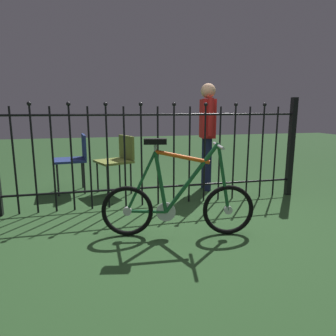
# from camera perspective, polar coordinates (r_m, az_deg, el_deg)

# --- Properties ---
(ground_plane) EXTENTS (20.00, 20.00, 0.00)m
(ground_plane) POSITION_cam_1_polar(r_m,az_deg,el_deg) (3.12, 1.22, -10.72)
(ground_plane) COLOR #244421
(iron_fence) EXTENTS (3.68, 0.07, 1.31)m
(iron_fence) POSITION_cam_1_polar(r_m,az_deg,el_deg) (3.63, -2.41, 3.05)
(iron_fence) COLOR black
(iron_fence) RESTS_ON ground
(bicycle) EXTENTS (1.39, 0.43, 0.90)m
(bicycle) POSITION_cam_1_polar(r_m,az_deg,el_deg) (2.79, 1.85, -6.51)
(bicycle) COLOR black
(bicycle) RESTS_ON ground
(chair_olive) EXTENTS (0.56, 0.56, 0.79)m
(chair_olive) POSITION_cam_1_polar(r_m,az_deg,el_deg) (4.25, -9.32, 1.96)
(chair_olive) COLOR black
(chair_olive) RESTS_ON ground
(chair_navy) EXTENTS (0.48, 0.47, 0.81)m
(chair_navy) POSITION_cam_1_polar(r_m,az_deg,el_deg) (4.42, -17.09, 2.11)
(chair_navy) COLOR black
(chair_navy) RESTS_ON ground
(person_visitor) EXTENTS (0.22, 0.47, 1.50)m
(person_visitor) POSITION_cam_1_polar(r_m,az_deg,el_deg) (4.34, 7.42, 7.41)
(person_visitor) COLOR #191E3F
(person_visitor) RESTS_ON ground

